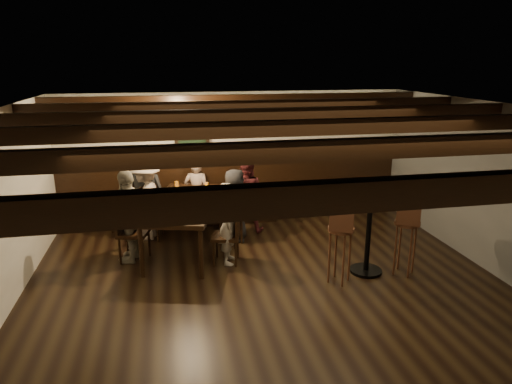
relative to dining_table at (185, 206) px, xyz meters
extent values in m
plane|color=black|center=(1.03, -2.00, -0.74)|extent=(7.00, 7.00, 0.00)
plane|color=black|center=(1.03, -2.00, 1.66)|extent=(7.00, 7.00, 0.00)
plane|color=beige|center=(1.03, 1.50, 0.46)|extent=(6.50, 0.00, 6.50)
cube|color=black|center=(1.03, 1.46, -0.19)|extent=(6.50, 0.08, 1.10)
cube|color=black|center=(0.23, 1.20, -0.52)|extent=(3.00, 0.45, 0.45)
cube|color=black|center=(0.23, 1.40, 1.01)|extent=(0.62, 0.12, 0.72)
cube|color=black|center=(0.23, 1.33, 1.01)|extent=(0.50, 0.02, 0.58)
cube|color=black|center=(1.03, -4.90, 1.57)|extent=(6.50, 0.10, 0.16)
cube|color=black|center=(1.03, -3.74, 1.57)|extent=(6.50, 0.10, 0.16)
cube|color=black|center=(1.03, -2.58, 1.57)|extent=(6.50, 0.10, 0.16)
cube|color=black|center=(1.03, -1.42, 1.57)|extent=(6.50, 0.10, 0.16)
cube|color=black|center=(1.03, -0.26, 1.57)|extent=(6.50, 0.10, 0.16)
cube|color=black|center=(1.03, 0.90, 1.57)|extent=(6.50, 0.10, 0.16)
sphere|color=#FFE099|center=(-1.72, 0.88, 1.45)|extent=(0.07, 0.07, 0.07)
sphere|color=#FFE099|center=(-0.34, 0.88, 1.45)|extent=(0.07, 0.07, 0.07)
sphere|color=#FFE099|center=(1.03, 0.88, 1.45)|extent=(0.07, 0.07, 0.07)
sphere|color=#FFE099|center=(2.41, 0.88, 1.45)|extent=(0.07, 0.07, 0.07)
sphere|color=#FFE099|center=(3.78, 0.88, 1.45)|extent=(0.07, 0.07, 0.07)
cube|color=black|center=(0.00, 0.00, 0.03)|extent=(1.48, 2.33, 0.06)
cylinder|color=black|center=(-0.66, -0.88, -0.37)|extent=(0.06, 0.06, 0.74)
cylinder|color=black|center=(-0.15, 1.09, -0.37)|extent=(0.06, 0.06, 0.74)
cylinder|color=black|center=(0.15, -1.09, -0.37)|extent=(0.06, 0.06, 0.74)
cylinder|color=black|center=(0.66, 0.88, -0.37)|extent=(0.06, 0.06, 0.74)
cube|color=black|center=(-0.57, 0.61, -0.33)|extent=(0.48, 0.48, 0.05)
cube|color=black|center=(-0.74, 0.66, -0.09)|extent=(0.13, 0.39, 0.43)
cube|color=black|center=(-0.79, -0.26, -0.30)|extent=(0.52, 0.52, 0.05)
cube|color=black|center=(-0.98, -0.21, -0.04)|extent=(0.15, 0.42, 0.47)
cube|color=black|center=(0.79, 0.26, -0.29)|extent=(0.53, 0.53, 0.05)
cube|color=black|center=(0.98, 0.21, -0.03)|extent=(0.15, 0.43, 0.47)
cube|color=black|center=(0.57, -0.61, -0.32)|extent=(0.49, 0.49, 0.05)
cube|color=black|center=(0.74, -0.66, -0.08)|extent=(0.14, 0.40, 0.44)
imported|color=black|center=(-0.65, 1.10, -0.03)|extent=(0.79, 0.61, 1.43)
imported|color=gray|center=(0.26, 1.02, -0.11)|extent=(0.53, 0.41, 1.27)
imported|color=maroon|center=(1.10, 0.65, -0.08)|extent=(0.75, 0.65, 1.33)
imported|color=gray|center=(-0.61, 0.62, -0.05)|extent=(0.72, 0.99, 1.38)
imported|color=gray|center=(-0.84, -0.25, -0.03)|extent=(0.55, 0.90, 1.43)
imported|color=black|center=(0.84, 0.25, -0.12)|extent=(0.53, 0.68, 1.24)
imported|color=#A09888|center=(0.61, -0.62, -0.12)|extent=(0.40, 0.51, 1.25)
cylinder|color=#BF7219|center=(-0.10, 0.75, 0.14)|extent=(0.07, 0.07, 0.14)
cylinder|color=#BF7219|center=(0.40, 0.57, 0.14)|extent=(0.07, 0.07, 0.14)
cylinder|color=#BF7219|center=(-0.27, 0.17, 0.14)|extent=(0.07, 0.07, 0.14)
cylinder|color=silver|center=(0.34, 0.12, 0.14)|extent=(0.07, 0.07, 0.14)
cylinder|color=#BF7219|center=(-0.33, -0.38, 0.14)|extent=(0.07, 0.07, 0.14)
cylinder|color=silver|center=(0.06, -0.58, 0.14)|extent=(0.07, 0.07, 0.14)
cylinder|color=#BF7219|center=(-0.15, -0.79, 0.14)|extent=(0.07, 0.07, 0.14)
cylinder|color=white|center=(-0.32, -0.64, 0.07)|extent=(0.24, 0.24, 0.01)
cylinder|color=white|center=(0.10, -0.34, 0.07)|extent=(0.24, 0.24, 0.01)
cube|color=black|center=(-0.01, -0.05, 0.13)|extent=(0.15, 0.10, 0.12)
cylinder|color=beige|center=(0.19, 0.26, 0.09)|extent=(0.05, 0.05, 0.05)
cylinder|color=black|center=(2.51, -1.35, -0.72)|extent=(0.46, 0.46, 0.04)
cylinder|color=black|center=(2.51, -1.35, -0.20)|extent=(0.07, 0.07, 1.05)
cylinder|color=black|center=(2.51, -1.35, 0.35)|extent=(0.63, 0.63, 0.05)
cylinder|color=#3D2213|center=(2.01, -1.55, 0.03)|extent=(0.36, 0.36, 0.05)
cube|color=#3D2213|center=(1.94, -1.70, 0.22)|extent=(0.30, 0.15, 0.33)
cylinder|color=#3D2213|center=(3.01, -1.50, 0.03)|extent=(0.36, 0.36, 0.05)
cube|color=#3D2213|center=(2.92, -1.64, 0.22)|extent=(0.29, 0.18, 0.33)
camera|label=1|loc=(-0.24, -6.94, 2.22)|focal=32.00mm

